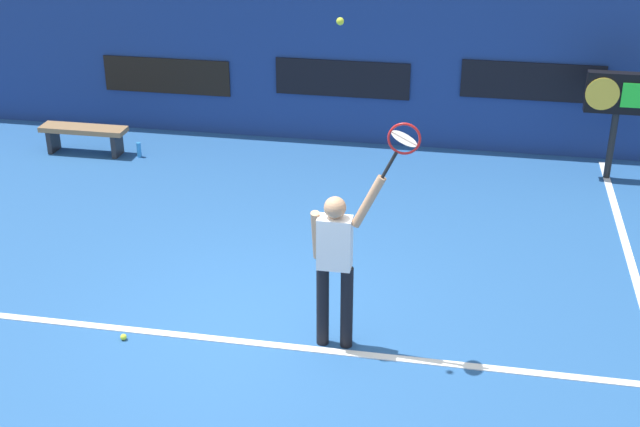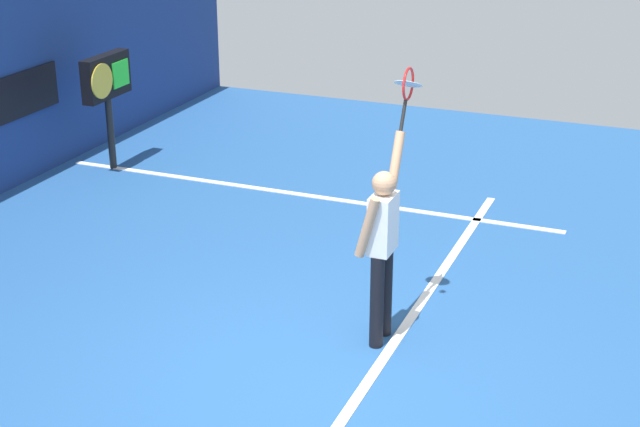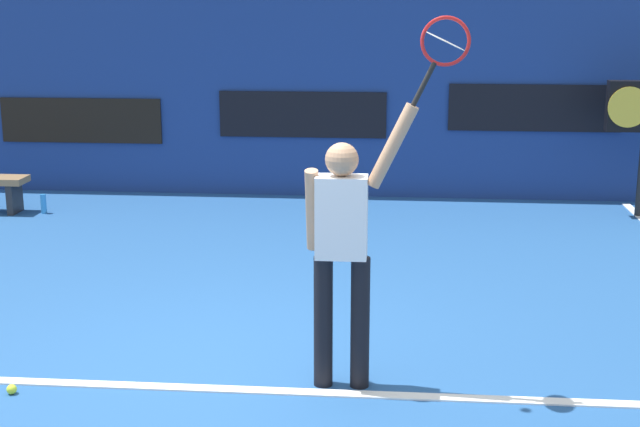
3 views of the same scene
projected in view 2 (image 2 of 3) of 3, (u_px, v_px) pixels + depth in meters
ground_plane at (319, 380)px, 8.47m from camera, size 18.00×18.00×0.00m
sponsor_banner_starboard at (4, 101)px, 12.57m from camera, size 2.20×0.03×0.60m
court_baseline at (363, 389)px, 8.32m from camera, size 10.00×0.10×0.01m
court_sideline at (298, 194)px, 12.78m from camera, size 0.10×7.00×0.01m
tennis_player at (382, 242)px, 8.77m from camera, size 0.74×0.31×1.95m
tennis_racket at (408, 88)px, 8.83m from camera, size 0.42×0.27×0.62m
scoreboard_clock at (107, 82)px, 13.30m from camera, size 0.96×0.20×1.64m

